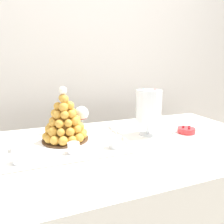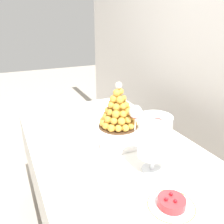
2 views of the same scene
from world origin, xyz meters
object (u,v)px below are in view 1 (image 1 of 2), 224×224
(dessert_cup_left, at_px, (20,157))
(fruit_tart_plate, at_px, (187,132))
(serving_tray, at_px, (70,145))
(croquembouche, at_px, (65,120))
(wine_glass, at_px, (82,114))
(macaron_goblet, at_px, (149,106))
(dessert_cup_centre, at_px, (115,142))
(creme_brulee_ramekin, at_px, (22,147))
(dessert_cup_mid_left, at_px, (74,148))

(dessert_cup_left, height_order, fruit_tart_plate, dessert_cup_left)
(serving_tray, bearing_deg, dessert_cup_left, -150.94)
(croquembouche, relative_size, wine_glass, 1.66)
(croquembouche, distance_m, macaron_goblet, 0.49)
(dessert_cup_centre, xyz_separation_m, fruit_tart_plate, (0.49, 0.06, -0.02))
(creme_brulee_ramekin, xyz_separation_m, fruit_tart_plate, (0.93, -0.07, -0.01))
(wine_glass, bearing_deg, croquembouche, -148.91)
(dessert_cup_centre, height_order, fruit_tart_plate, dessert_cup_centre)
(dessert_cup_left, bearing_deg, macaron_goblet, 11.68)
(dessert_cup_mid_left, distance_m, creme_brulee_ramekin, 0.26)
(dessert_cup_centre, bearing_deg, dessert_cup_mid_left, 179.07)
(croquembouche, xyz_separation_m, wine_glass, (0.11, 0.06, 0.01))
(dessert_cup_centre, bearing_deg, dessert_cup_left, -178.09)
(creme_brulee_ramekin, bearing_deg, macaron_goblet, 0.17)
(dessert_cup_centre, relative_size, fruit_tart_plate, 0.32)
(creme_brulee_ramekin, relative_size, wine_glass, 0.57)
(dessert_cup_left, xyz_separation_m, creme_brulee_ramekin, (-0.01, 0.14, -0.01))
(serving_tray, bearing_deg, dessert_cup_mid_left, -87.28)
(creme_brulee_ramekin, bearing_deg, serving_tray, -4.55)
(dessert_cup_centre, distance_m, macaron_goblet, 0.32)
(fruit_tart_plate, xyz_separation_m, wine_glass, (-0.61, 0.19, 0.12))
(croquembouche, xyz_separation_m, fruit_tart_plate, (0.71, -0.13, -0.10))
(creme_brulee_ramekin, bearing_deg, dessert_cup_mid_left, -27.97)
(dessert_cup_centre, bearing_deg, croquembouche, 140.01)
(dessert_cup_centre, distance_m, creme_brulee_ramekin, 0.45)
(croquembouche, height_order, dessert_cup_centre, croquembouche)
(croquembouche, bearing_deg, serving_tray, -81.93)
(dessert_cup_centre, height_order, creme_brulee_ramekin, dessert_cup_centre)
(croquembouche, bearing_deg, macaron_goblet, -6.93)
(dessert_cup_mid_left, relative_size, fruit_tart_plate, 0.30)
(serving_tray, xyz_separation_m, dessert_cup_centre, (0.21, -0.11, 0.03))
(creme_brulee_ramekin, bearing_deg, dessert_cup_left, -87.67)
(creme_brulee_ramekin, distance_m, wine_glass, 0.36)
(wine_glass, bearing_deg, creme_brulee_ramekin, -158.85)
(dessert_cup_mid_left, height_order, fruit_tart_plate, dessert_cup_mid_left)
(dessert_cup_left, relative_size, fruit_tart_plate, 0.34)
(croquembouche, distance_m, dessert_cup_centre, 0.30)
(dessert_cup_mid_left, relative_size, dessert_cup_centre, 0.94)
(serving_tray, height_order, dessert_cup_centre, dessert_cup_centre)
(dessert_cup_mid_left, relative_size, macaron_goblet, 0.20)
(dessert_cup_centre, xyz_separation_m, creme_brulee_ramekin, (-0.44, 0.13, -0.01))
(dessert_cup_left, bearing_deg, dessert_cup_centre, 1.91)
(dessert_cup_left, height_order, dessert_cup_centre, same)
(dessert_cup_mid_left, height_order, wine_glass, wine_glass)
(serving_tray, bearing_deg, croquembouche, 98.07)
(dessert_cup_centre, relative_size, creme_brulee_ramekin, 0.58)
(serving_tray, distance_m, dessert_cup_left, 0.25)
(creme_brulee_ramekin, relative_size, macaron_goblet, 0.36)
(dessert_cup_left, distance_m, dessert_cup_mid_left, 0.23)
(fruit_tart_plate, bearing_deg, croquembouche, 169.68)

